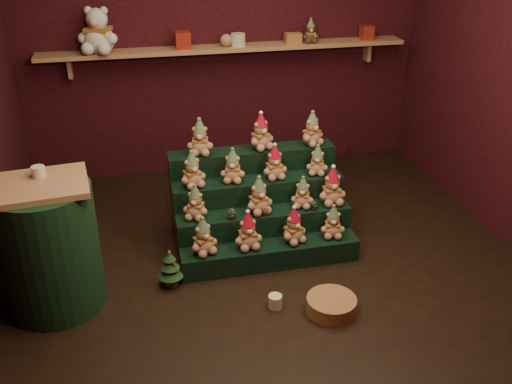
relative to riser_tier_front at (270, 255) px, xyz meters
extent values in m
plane|color=black|center=(0.02, -0.01, -0.09)|extent=(4.00, 4.00, 0.00)
cube|color=black|center=(0.02, 2.04, 1.31)|extent=(4.00, 0.10, 2.80)
cube|color=black|center=(0.02, -2.06, 1.31)|extent=(4.00, 0.10, 2.80)
cube|color=#A97E54|center=(0.02, 1.86, 1.21)|extent=(3.60, 0.26, 0.04)
cube|color=#A97E54|center=(-1.48, 1.93, 1.09)|extent=(0.04, 0.12, 0.20)
cube|color=#A97E54|center=(1.52, 1.93, 1.09)|extent=(0.04, 0.12, 0.20)
cube|color=black|center=(0.00, 0.00, 0.00)|extent=(1.40, 0.22, 0.18)
cube|color=black|center=(0.00, 0.22, 0.09)|extent=(1.40, 0.22, 0.36)
cube|color=black|center=(0.00, 0.44, 0.18)|extent=(1.40, 0.22, 0.54)
cube|color=black|center=(0.00, 0.66, 0.27)|extent=(1.40, 0.22, 0.72)
cylinder|color=black|center=(-0.27, 0.16, 0.28)|extent=(0.06, 0.06, 0.03)
sphere|color=white|center=(-0.27, 0.16, 0.33)|extent=(0.07, 0.07, 0.07)
cylinder|color=black|center=(0.00, 0.16, 0.28)|extent=(0.06, 0.06, 0.02)
sphere|color=white|center=(0.00, 0.16, 0.32)|extent=(0.06, 0.06, 0.06)
cylinder|color=black|center=(0.40, 0.16, 0.28)|extent=(0.05, 0.05, 0.02)
sphere|color=white|center=(0.40, 0.16, 0.32)|extent=(0.06, 0.06, 0.06)
cube|color=#A97E54|center=(-1.58, -0.13, 0.84)|extent=(0.67, 0.58, 0.04)
cylinder|color=black|center=(-1.58, -0.13, 0.36)|extent=(0.66, 0.66, 0.91)
cylinder|color=beige|center=(-1.58, -0.03, 0.89)|extent=(0.09, 0.09, 0.07)
cylinder|color=#472B19|center=(-0.79, -0.10, -0.07)|extent=(0.09, 0.09, 0.05)
cone|color=#13351B|center=(-0.79, -0.10, 0.04)|extent=(0.18, 0.18, 0.09)
cone|color=#13351B|center=(-0.79, -0.10, 0.10)|extent=(0.14, 0.14, 0.08)
cone|color=#13351B|center=(-0.79, -0.10, 0.16)|extent=(0.09, 0.09, 0.06)
cone|color=gold|center=(-0.79, -0.10, 0.21)|extent=(0.03, 0.03, 0.03)
cylinder|color=beige|center=(-0.10, -0.53, -0.04)|extent=(0.10, 0.10, 0.10)
cylinder|color=beige|center=(0.36, -0.69, -0.05)|extent=(0.09, 0.09, 0.09)
cylinder|color=#9E6C3F|center=(0.27, -0.66, -0.04)|extent=(0.35, 0.35, 0.11)
cube|color=#AF2B1B|center=(-0.41, 1.84, 1.31)|extent=(0.14, 0.14, 0.16)
cylinder|color=beige|center=(0.13, 1.84, 1.29)|extent=(0.14, 0.14, 0.12)
cube|color=#AF2B1B|center=(1.46, 1.84, 1.30)|extent=(0.12, 0.12, 0.14)
sphere|color=#A77E5D|center=(0.01, 1.84, 1.29)|extent=(0.12, 0.12, 0.12)
cube|color=#CC501C|center=(0.68, 1.84, 1.28)|extent=(0.16, 0.10, 0.10)
camera|label=1|loc=(-0.95, -3.65, 2.43)|focal=40.00mm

